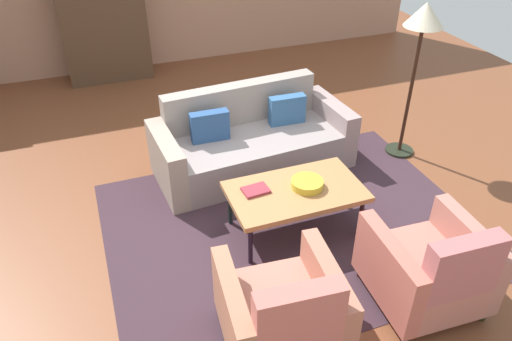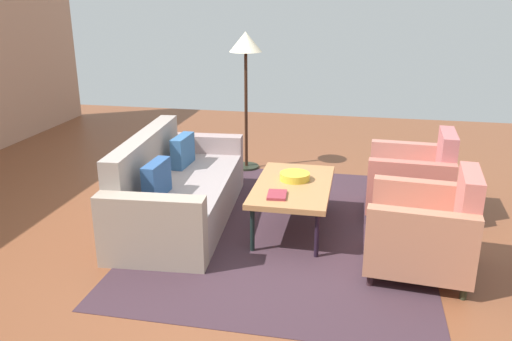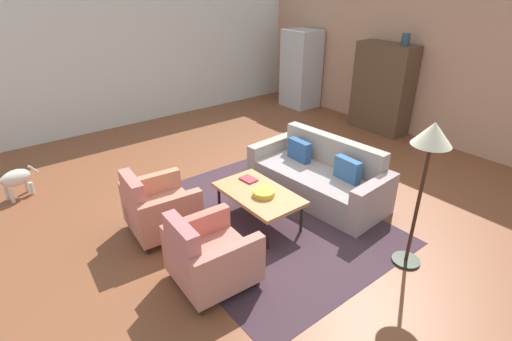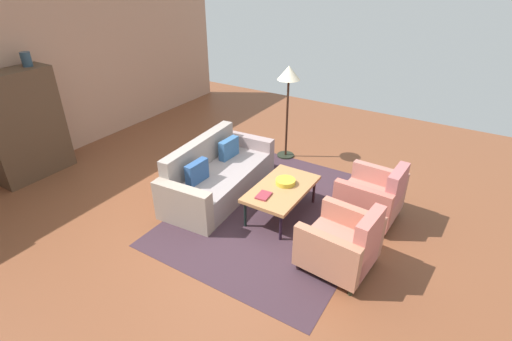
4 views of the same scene
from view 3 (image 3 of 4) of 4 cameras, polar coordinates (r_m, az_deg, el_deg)
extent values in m
plane|color=brown|center=(5.91, 2.33, -3.94)|extent=(10.79, 10.79, 0.00)
cube|color=tan|center=(8.45, 24.36, 13.41)|extent=(8.99, 0.12, 2.80)
cube|color=silver|center=(9.12, -16.83, 15.42)|extent=(0.12, 8.03, 2.80)
cube|color=#3B2731|center=(5.39, 0.78, -7.18)|extent=(3.40, 2.60, 0.01)
cube|color=gray|center=(5.91, 8.73, -1.92)|extent=(1.80, 1.02, 0.42)
cube|color=gray|center=(6.07, 11.03, 1.02)|extent=(1.75, 0.31, 0.86)
cube|color=gray|center=(5.41, 16.66, -4.52)|extent=(0.25, 0.91, 0.62)
cube|color=#A19181|center=(6.44, 2.21, 1.86)|extent=(0.25, 0.91, 0.62)
cube|color=#335F90|center=(5.59, 13.18, 0.15)|extent=(0.40, 0.14, 0.32)
cube|color=#2C5086|center=(6.08, 6.30, 2.94)|extent=(0.40, 0.13, 0.32)
cylinder|color=black|center=(5.77, -0.75, -2.43)|extent=(0.04, 0.04, 0.41)
cylinder|color=black|center=(5.09, 6.61, -6.97)|extent=(0.04, 0.04, 0.41)
cylinder|color=black|center=(5.49, -5.40, -4.18)|extent=(0.04, 0.04, 0.41)
cylinder|color=black|center=(4.77, 1.73, -9.32)|extent=(0.04, 0.04, 0.41)
cube|color=#AF7848|center=(5.14, 0.37, -3.38)|extent=(1.20, 0.70, 0.05)
cylinder|color=#321D22|center=(5.67, -11.29, -5.37)|extent=(0.05, 0.05, 0.10)
cylinder|color=#30201A|center=(5.14, -8.27, -8.78)|extent=(0.05, 0.05, 0.10)
cylinder|color=#2A2D1D|center=(5.51, -17.83, -7.28)|extent=(0.05, 0.05, 0.10)
cylinder|color=black|center=(4.96, -15.46, -11.07)|extent=(0.05, 0.05, 0.10)
cube|color=#B27463|center=(5.20, -13.45, -6.21)|extent=(0.63, 0.85, 0.30)
cube|color=#C66C62|center=(5.00, -17.26, -4.93)|extent=(0.57, 0.19, 0.78)
cube|color=#B27458|center=(5.41, -14.90, -3.38)|extent=(0.19, 0.81, 0.56)
cube|color=#B7705A|center=(4.86, -12.15, -6.79)|extent=(0.19, 0.81, 0.56)
cylinder|color=black|center=(4.81, -4.61, -11.41)|extent=(0.05, 0.05, 0.10)
cylinder|color=#391A1B|center=(4.37, 0.22, -15.93)|extent=(0.05, 0.05, 0.10)
cylinder|color=black|center=(4.58, -12.11, -14.25)|extent=(0.05, 0.05, 0.10)
cylinder|color=#2A2715|center=(4.12, -7.94, -19.50)|extent=(0.05, 0.05, 0.10)
cube|color=#BB7162|center=(4.32, -6.25, -13.17)|extent=(0.60, 0.83, 0.30)
cube|color=#B76667|center=(4.06, -10.54, -12.17)|extent=(0.57, 0.17, 0.78)
cube|color=#BF6658|center=(4.48, -8.52, -9.56)|extent=(0.16, 0.80, 0.56)
cube|color=#B37265|center=(4.01, -3.84, -14.33)|extent=(0.16, 0.80, 0.56)
cylinder|color=gold|center=(5.04, 1.16, -3.28)|extent=(0.29, 0.29, 0.07)
cube|color=maroon|center=(5.41, -1.09, -1.29)|extent=(0.24, 0.18, 0.02)
cube|color=#513826|center=(8.67, 17.93, 11.31)|extent=(1.20, 0.50, 1.80)
cube|color=#442923|center=(9.04, 17.32, 11.99)|extent=(0.56, 0.01, 1.51)
cube|color=#3D241D|center=(8.72, 20.54, 11.01)|extent=(0.56, 0.01, 1.51)
cylinder|color=#2A3F4E|center=(8.29, 20.99, 17.42)|extent=(0.15, 0.15, 0.23)
cube|color=#B7BABF|center=(10.02, 6.58, 14.48)|extent=(0.80, 0.70, 1.85)
cylinder|color=#99999E|center=(10.22, 8.34, 15.16)|extent=(0.02, 0.02, 0.70)
cylinder|color=black|center=(5.01, 20.98, -12.12)|extent=(0.32, 0.32, 0.03)
cylinder|color=#321C12|center=(4.61, 22.46, -4.86)|extent=(0.04, 0.04, 1.45)
cone|color=#EFE3C2|center=(4.26, 24.41, 4.91)|extent=(0.40, 0.40, 0.24)
cylinder|color=beige|center=(6.76, -32.00, -3.21)|extent=(0.06, 0.06, 0.20)
cylinder|color=beige|center=(6.89, -32.51, -2.84)|extent=(0.06, 0.06, 0.20)
cylinder|color=beige|center=(6.86, -29.85, -2.26)|extent=(0.06, 0.06, 0.20)
cylinder|color=beige|center=(6.98, -30.39, -1.92)|extent=(0.06, 0.06, 0.20)
ellipsoid|color=beige|center=(6.78, -31.62, -0.93)|extent=(0.35, 0.47, 0.24)
cylinder|color=beige|center=(6.86, -29.72, 0.18)|extent=(0.07, 0.14, 0.17)
camera|label=1|loc=(5.03, -45.91, 19.60)|focal=34.31mm
camera|label=2|loc=(8.38, -24.13, 18.64)|focal=36.61mm
camera|label=4|loc=(7.65, -37.09, 24.12)|focal=26.81mm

